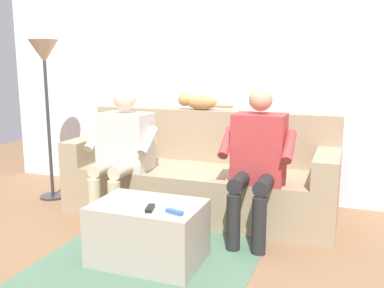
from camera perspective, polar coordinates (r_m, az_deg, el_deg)
The scene contains 12 objects.
ground_plane at distance 3.24m, azimuth -3.18°, elevation -12.84°, with size 8.00×8.00×0.00m, color #846042.
back_wall at distance 4.18m, azimuth 3.80°, elevation 11.62°, with size 4.81×0.06×2.72m, color silver.
couch at distance 3.79m, azimuth 1.21°, elevation -4.56°, with size 2.30×0.80×0.87m.
coffee_table at distance 2.89m, azimuth -5.81°, elevation -11.59°, with size 0.70×0.49×0.40m.
person_left_seated at distance 3.21m, azimuth 8.65°, elevation -1.53°, with size 0.53×0.57×1.12m.
person_right_seated at distance 3.63m, azimuth -9.17°, elevation -0.33°, with size 0.57×0.57×1.08m.
cat_on_backrest at distance 3.96m, azimuth 0.78°, elevation 5.64°, with size 0.52×0.14×0.15m.
remote_white at distance 2.93m, azimuth -6.06°, elevation -6.93°, with size 0.12×0.04×0.02m, color white.
remote_blue at distance 2.63m, azimuth -2.35°, elevation -8.97°, with size 0.12×0.03×0.02m, color #3860B7.
remote_black at distance 2.70m, azimuth -5.57°, elevation -8.46°, with size 0.12×0.04×0.02m, color black.
floor_rug at distance 3.06m, azimuth -4.82°, elevation -14.25°, with size 1.37×1.64×0.01m, color #4C7056.
floor_lamp at distance 4.25m, azimuth -18.92°, elevation 9.62°, with size 0.27×0.27×1.50m.
Camera 1 is at (-1.19, 3.32, 1.30)m, focal length 40.28 mm.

